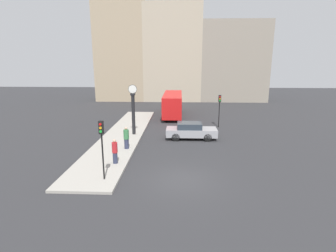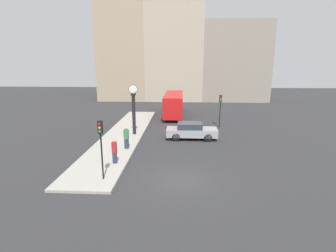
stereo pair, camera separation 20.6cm
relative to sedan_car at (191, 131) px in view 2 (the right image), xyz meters
name	(u,v)px [view 2 (the right image)]	position (x,y,z in m)	size (l,w,h in m)	color
ground_plane	(181,180)	(-0.87, -8.81, -0.78)	(120.00, 120.00, 0.00)	#2D2D30
sidewalk_corner	(124,135)	(-6.46, 0.81, -0.70)	(3.63, 23.25, 0.16)	#A39E93
building_row	(177,54)	(-1.99, 25.40, 7.58)	(30.65, 5.00, 19.37)	tan
sedan_car	(191,131)	(0.00, 0.00, 0.00)	(4.63, 1.80, 1.52)	#9E9EA3
bus_distant	(174,103)	(-1.98, 10.74, 0.88)	(2.34, 9.17, 2.91)	red
traffic_light_near	(101,138)	(-5.50, -9.23, 1.93)	(0.26, 0.24, 3.54)	black
traffic_light_far	(220,104)	(3.21, 4.64, 1.75)	(0.26, 0.24, 3.51)	black
street_clock	(134,110)	(-5.45, 0.84, 1.70)	(0.81, 0.41, 4.72)	black
pedestrian_red_top	(114,151)	(-5.44, -6.70, 0.23)	(0.37, 0.37, 1.71)	#2D334C
pedestrian_green_hoodie	(126,138)	(-5.29, -3.53, 0.26)	(0.42, 0.42, 1.78)	#2D334C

